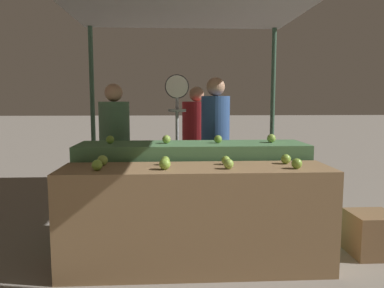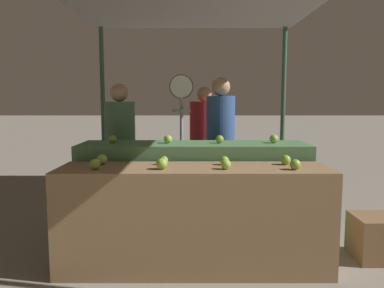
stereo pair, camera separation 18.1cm
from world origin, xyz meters
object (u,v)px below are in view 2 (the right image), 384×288
Objects in this scene: produce_scale at (182,116)px; person_customer_left at (121,141)px; wooden_crate_side at (376,238)px; person_vendor_at_scale at (221,137)px; person_customer_right at (204,135)px.

produce_scale is 0.79m from person_customer_left.
wooden_crate_side is (1.70, -1.05, -1.00)m from produce_scale.
wooden_crate_side is at bearing 176.09° from person_customer_left.
person_customer_right is (-0.16, 0.83, -0.06)m from person_vendor_at_scale.
person_customer_left is 1.00× the size of person_customer_right.
produce_scale is 1.01× the size of person_vendor_at_scale.
produce_scale is at bearing 100.07° from person_customer_right.
person_customer_left is (-1.16, -0.02, -0.05)m from person_vendor_at_scale.
person_vendor_at_scale is at bearing 127.05° from person_customer_right.
wooden_crate_side is (1.42, -2.06, -0.69)m from person_customer_right.
produce_scale is 1.06× the size of person_customer_left.
person_vendor_at_scale is 1.17m from person_customer_left.
wooden_crate_side is (1.25, -1.23, -0.75)m from person_vendor_at_scale.
person_customer_left reaches higher than wooden_crate_side.
produce_scale is 1.09m from person_customer_right.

